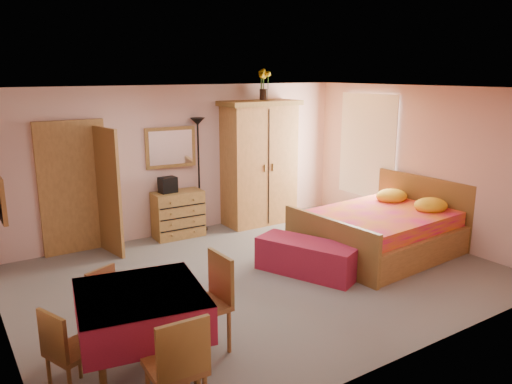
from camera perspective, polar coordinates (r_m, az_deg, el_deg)
floor at (r=7.16m, az=0.66°, el=-9.56°), size 6.50×6.50×0.00m
ceiling at (r=6.59m, az=0.72°, el=11.71°), size 6.50×6.50×0.00m
wall_back at (r=8.90m, az=-8.35°, el=3.64°), size 6.50×0.10×2.60m
wall_front at (r=4.96m, az=17.08°, el=-4.83°), size 6.50×0.10×2.60m
wall_right at (r=8.95m, az=18.25°, el=3.16°), size 0.10×5.00×2.60m
doorway at (r=8.33m, az=-20.11°, el=0.33°), size 1.06×0.12×2.15m
window at (r=9.68m, az=12.62°, el=5.15°), size 0.08×1.40×1.95m
picture_left at (r=5.01m, az=-27.11°, el=-0.80°), size 0.04×0.32×0.42m
picture_back at (r=10.04m, az=3.97°, el=6.32°), size 0.30×0.04×0.40m
chest_of_drawers at (r=8.77m, az=-8.88°, el=-2.53°), size 0.87×0.46×0.81m
wall_mirror at (r=8.72m, az=-9.73°, el=5.05°), size 0.89×0.12×0.70m
stereo at (r=8.61m, az=-10.05°, el=0.81°), size 0.30×0.23×0.27m
floor_lamp at (r=8.95m, az=-6.53°, el=1.92°), size 0.33×0.33×2.04m
wardrobe at (r=9.34m, az=0.34°, el=3.34°), size 1.47×0.76×2.31m
sunflower_vase at (r=9.33m, az=0.90°, el=12.18°), size 0.23×0.23×0.56m
bed at (r=8.11m, az=13.96°, el=-3.07°), size 2.49×2.03×1.10m
bench at (r=7.19m, az=5.84°, el=-7.46°), size 1.06×1.53×0.48m
dining_table at (r=5.02m, az=-12.87°, el=-15.36°), size 1.32×1.32×0.83m
chair_south at (r=4.35m, az=-9.23°, el=-18.98°), size 0.46×0.46×0.97m
chair_north at (r=5.54m, az=-15.95°, el=-12.72°), size 0.49×0.49×0.82m
chair_west at (r=4.90m, az=-20.20°, el=-16.59°), size 0.49×0.49×0.84m
chair_east at (r=5.24m, az=-6.00°, el=-12.68°), size 0.47×0.47×1.01m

